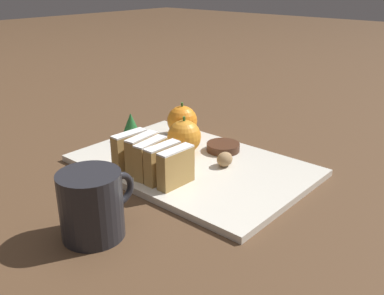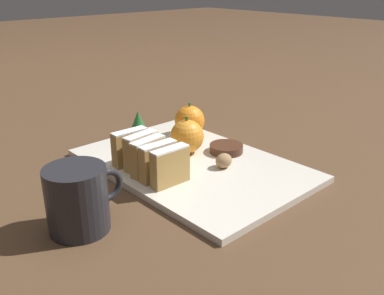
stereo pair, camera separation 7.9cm
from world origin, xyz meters
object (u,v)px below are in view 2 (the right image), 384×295
at_px(orange_near, 187,136).
at_px(orange_far, 190,121).
at_px(walnut, 224,161).
at_px(chocolate_cookie, 226,148).
at_px(coffee_mug, 78,199).

height_order(orange_near, orange_far, same).
distance_m(orange_near, walnut, 0.10).
xyz_separation_m(walnut, chocolate_cookie, (0.06, 0.05, -0.01)).
distance_m(walnut, chocolate_cookie, 0.07).
height_order(orange_near, walnut, orange_near).
xyz_separation_m(orange_far, chocolate_cookie, (-0.01, -0.12, -0.03)).
relative_size(orange_near, orange_far, 1.01).
distance_m(orange_far, chocolate_cookie, 0.13).
xyz_separation_m(walnut, coffee_mug, (-0.28, 0.01, 0.02)).
relative_size(orange_far, walnut, 2.25).
bearing_deg(chocolate_cookie, orange_far, 83.91).
height_order(walnut, chocolate_cookie, walnut).
relative_size(orange_far, coffee_mug, 0.62).
bearing_deg(chocolate_cookie, walnut, -140.61).
bearing_deg(orange_near, walnut, -89.49).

